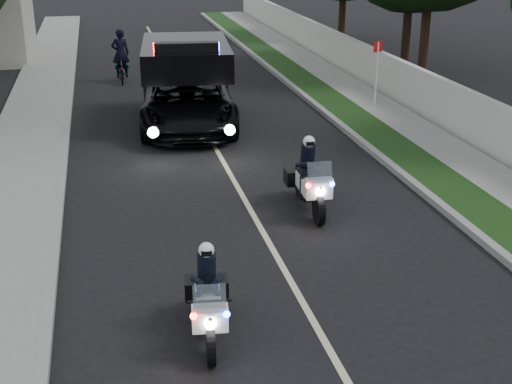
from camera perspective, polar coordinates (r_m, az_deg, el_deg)
ground at (r=10.68m, az=5.88°, el=-12.48°), size 120.00×120.00×0.00m
curb_right at (r=20.55m, az=8.08°, el=4.47°), size 0.20×60.00×0.15m
grass_verge at (r=20.80m, az=9.90°, el=4.58°), size 1.20×60.00×0.16m
sidewalk_right at (r=21.32m, az=13.15°, el=4.74°), size 1.40×60.00×0.16m
property_wall at (r=21.60m, az=15.71°, el=6.56°), size 0.22×60.00×1.50m
curb_left at (r=19.33m, az=-15.38°, el=2.83°), size 0.20×60.00×0.15m
sidewalk_left at (r=19.42m, az=-18.62°, el=2.57°), size 2.00×60.00×0.16m
lane_marking at (r=19.54m, az=-3.29°, el=3.55°), size 0.12×50.00×0.01m
police_moto_left at (r=10.94m, az=-3.85°, el=-11.53°), size 0.81×1.82×1.50m
police_moto_right at (r=15.41m, az=4.31°, el=-1.43°), size 0.76×1.97×1.65m
police_suv at (r=21.88m, az=-5.53°, el=5.40°), size 3.38×6.28×2.93m
bicycle at (r=28.40m, az=-10.83°, el=8.78°), size 0.56×1.56×0.81m
cyclist at (r=28.40m, az=-10.83°, el=8.78°), size 0.71×0.51×1.88m
sign_post at (r=24.20m, az=9.61°, el=6.74°), size 0.46×0.46×2.34m
tree_right_c at (r=29.51m, az=13.30°, el=9.05°), size 9.52×9.52×12.10m
tree_right_d at (r=31.36m, az=11.95°, el=9.84°), size 7.78×7.78×10.78m
tree_right_e at (r=38.53m, az=6.94°, el=12.18°), size 6.98×6.98×9.44m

